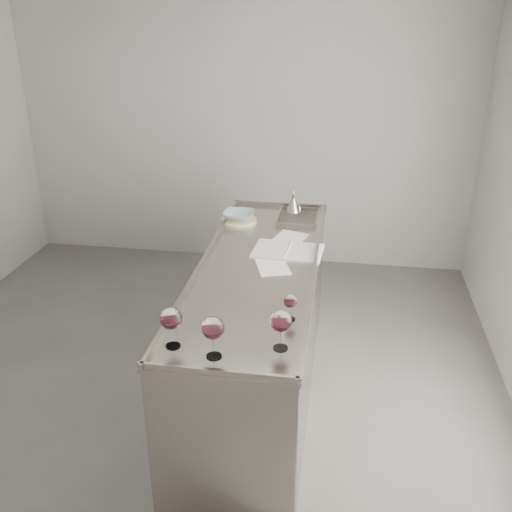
% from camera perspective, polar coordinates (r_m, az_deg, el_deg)
% --- Properties ---
extents(room_shell, '(4.54, 5.04, 2.84)m').
position_cam_1_polar(room_shell, '(3.36, -9.07, 4.52)').
color(room_shell, '#494745').
rests_on(room_shell, ground).
extents(counter, '(0.77, 2.42, 0.97)m').
position_cam_1_polar(counter, '(3.92, 0.20, -7.21)').
color(counter, '#9B938B').
rests_on(counter, ground).
extents(wine_glass_left, '(0.11, 0.11, 0.22)m').
position_cam_1_polar(wine_glass_left, '(2.82, -8.48, -6.31)').
color(wine_glass_left, white).
rests_on(wine_glass_left, counter).
extents(wine_glass_middle, '(0.11, 0.11, 0.22)m').
position_cam_1_polar(wine_glass_middle, '(2.72, -4.31, -7.31)').
color(wine_glass_middle, white).
rests_on(wine_glass_middle, counter).
extents(wine_glass_right, '(0.11, 0.11, 0.21)m').
position_cam_1_polar(wine_glass_right, '(2.78, 2.52, -6.62)').
color(wine_glass_right, white).
rests_on(wine_glass_right, counter).
extents(wine_glass_small, '(0.08, 0.08, 0.15)m').
position_cam_1_polar(wine_glass_small, '(3.05, 3.46, -4.61)').
color(wine_glass_small, white).
rests_on(wine_glass_small, counter).
extents(notebook, '(0.49, 0.36, 0.02)m').
position_cam_1_polar(notebook, '(3.90, 3.21, 0.51)').
color(notebook, white).
rests_on(notebook, counter).
extents(loose_paper_top, '(0.28, 0.35, 0.00)m').
position_cam_1_polar(loose_paper_top, '(4.12, 3.31, 1.74)').
color(loose_paper_top, silver).
rests_on(loose_paper_top, counter).
extents(loose_paper_under, '(0.27, 0.33, 0.00)m').
position_cam_1_polar(loose_paper_under, '(3.68, 1.69, -1.07)').
color(loose_paper_under, silver).
rests_on(loose_paper_under, counter).
extents(trivet, '(0.29, 0.29, 0.02)m').
position_cam_1_polar(trivet, '(4.44, -1.74, 3.60)').
color(trivet, '#CEC585').
rests_on(trivet, counter).
extents(ceramic_bowl, '(0.24, 0.24, 0.06)m').
position_cam_1_polar(ceramic_bowl, '(4.43, -1.75, 4.08)').
color(ceramic_bowl, '#91A6A9').
rests_on(ceramic_bowl, trivet).
extents(wine_funnel, '(0.13, 0.13, 0.19)m').
position_cam_1_polar(wine_funnel, '(4.65, 3.75, 5.14)').
color(wine_funnel, '#A49B92').
rests_on(wine_funnel, counter).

